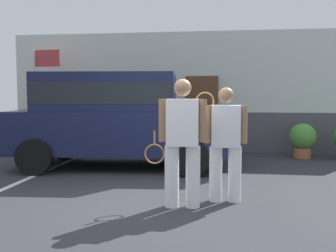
# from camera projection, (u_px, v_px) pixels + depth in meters

# --- Properties ---
(ground_plane) EXTENTS (40.00, 40.00, 0.00)m
(ground_plane) POSITION_uv_depth(u_px,v_px,m) (153.00, 203.00, 5.85)
(ground_plane) COLOR #2D2D33
(parking_stripe_0) EXTENTS (0.12, 4.40, 0.01)m
(parking_stripe_0) POSITION_uv_depth(u_px,v_px,m) (32.00, 177.00, 7.71)
(parking_stripe_0) COLOR silver
(parking_stripe_0) RESTS_ON ground_plane
(house_frontage) EXTENTS (10.20, 0.40, 3.33)m
(house_frontage) POSITION_uv_depth(u_px,v_px,m) (188.00, 95.00, 11.24)
(house_frontage) COLOR silver
(house_frontage) RESTS_ON ground_plane
(parked_suv) EXTENTS (4.75, 2.49, 2.05)m
(parked_suv) POSITION_uv_depth(u_px,v_px,m) (115.00, 115.00, 8.68)
(parked_suv) COLOR #141938
(parked_suv) RESTS_ON ground_plane
(tennis_player_man) EXTENTS (0.93, 0.30, 1.82)m
(tennis_player_man) POSITION_uv_depth(u_px,v_px,m) (182.00, 141.00, 5.60)
(tennis_player_man) COLOR white
(tennis_player_man) RESTS_ON ground_plane
(tennis_player_woman) EXTENTS (0.77, 0.28, 1.71)m
(tennis_player_woman) POSITION_uv_depth(u_px,v_px,m) (225.00, 142.00, 5.90)
(tennis_player_woman) COLOR white
(tennis_player_woman) RESTS_ON ground_plane
(potted_plant_by_porch) EXTENTS (0.66, 0.66, 0.87)m
(potted_plant_by_porch) POSITION_uv_depth(u_px,v_px,m) (303.00, 139.00, 9.96)
(potted_plant_by_porch) COLOR #9E5638
(potted_plant_by_porch) RESTS_ON ground_plane
(flag_pole) EXTENTS (0.80, 0.12, 2.85)m
(flag_pole) POSITION_uv_depth(u_px,v_px,m) (41.00, 80.00, 10.86)
(flag_pole) COLOR silver
(flag_pole) RESTS_ON ground_plane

